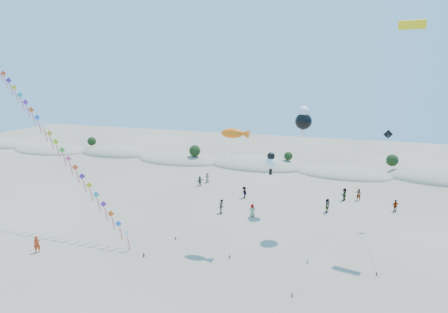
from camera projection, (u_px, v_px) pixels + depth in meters
ground at (130, 299)px, 29.98m from camera, size 160.00×160.00×0.00m
dune_ridge at (262, 165)px, 71.50m from camera, size 145.30×11.49×5.57m
kite_train at (44, 127)px, 42.81m from camera, size 28.34×8.77×22.44m
fish_kite at (235, 134)px, 37.21m from camera, size 2.87×4.02×12.28m
cartoon_kite_low at (271, 162)px, 46.31m from camera, size 9.01×11.33×8.04m
cartoon_kite_high at (304, 119)px, 40.27m from camera, size 2.84×8.51×14.18m
parafoil_kite at (410, 29)px, 35.49m from camera, size 9.90×14.42×22.58m
dark_kite at (386, 164)px, 40.30m from camera, size 1.77×13.15×11.32m
flyer_foreground at (37, 244)px, 37.49m from camera, size 0.75×0.74×1.74m
beachgoers at (282, 196)px, 51.78m from camera, size 29.21×12.89×1.82m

